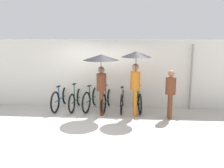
{
  "coord_description": "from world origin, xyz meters",
  "views": [
    {
      "loc": [
        1.08,
        -7.19,
        2.61
      ],
      "look_at": [
        0.49,
        0.97,
        1.0
      ],
      "focal_mm": 40.0,
      "sensor_mm": 36.0,
      "label": 1
    }
  ],
  "objects_px": {
    "parked_bicycle_0": "(61,98)",
    "parked_bicycle_2": "(91,99)",
    "parked_bicycle_1": "(76,99)",
    "parked_bicycle_4": "(122,100)",
    "parked_bicycle_3": "(107,100)",
    "pedestrian_leading": "(101,66)",
    "pedestrian_trailing": "(170,91)",
    "parked_bicycle_5": "(138,100)",
    "pedestrian_center": "(136,67)"
  },
  "relations": [
    {
      "from": "parked_bicycle_0",
      "to": "parked_bicycle_2",
      "type": "relative_size",
      "value": 1.08
    },
    {
      "from": "parked_bicycle_0",
      "to": "parked_bicycle_2",
      "type": "height_order",
      "value": "parked_bicycle_0"
    },
    {
      "from": "parked_bicycle_1",
      "to": "parked_bicycle_4",
      "type": "relative_size",
      "value": 0.92
    },
    {
      "from": "parked_bicycle_1",
      "to": "parked_bicycle_3",
      "type": "bearing_deg",
      "value": -84.94
    },
    {
      "from": "parked_bicycle_2",
      "to": "parked_bicycle_3",
      "type": "xyz_separation_m",
      "value": [
        0.55,
        -0.03,
        -0.03
      ]
    },
    {
      "from": "parked_bicycle_1",
      "to": "parked_bicycle_3",
      "type": "distance_m",
      "value": 1.11
    },
    {
      "from": "pedestrian_leading",
      "to": "pedestrian_trailing",
      "type": "bearing_deg",
      "value": 174.77
    },
    {
      "from": "parked_bicycle_4",
      "to": "parked_bicycle_3",
      "type": "bearing_deg",
      "value": 92.48
    },
    {
      "from": "pedestrian_trailing",
      "to": "pedestrian_leading",
      "type": "bearing_deg",
      "value": -0.41
    },
    {
      "from": "parked_bicycle_5",
      "to": "pedestrian_trailing",
      "type": "distance_m",
      "value": 1.37
    },
    {
      "from": "parked_bicycle_0",
      "to": "parked_bicycle_4",
      "type": "relative_size",
      "value": 1.04
    },
    {
      "from": "parked_bicycle_1",
      "to": "pedestrian_trailing",
      "type": "relative_size",
      "value": 1.05
    },
    {
      "from": "parked_bicycle_0",
      "to": "parked_bicycle_3",
      "type": "bearing_deg",
      "value": -85.39
    },
    {
      "from": "parked_bicycle_1",
      "to": "pedestrian_center",
      "type": "bearing_deg",
      "value": -103.81
    },
    {
      "from": "parked_bicycle_3",
      "to": "pedestrian_leading",
      "type": "distance_m",
      "value": 1.46
    },
    {
      "from": "parked_bicycle_5",
      "to": "pedestrian_trailing",
      "type": "bearing_deg",
      "value": -134.99
    },
    {
      "from": "parked_bicycle_3",
      "to": "parked_bicycle_2",
      "type": "bearing_deg",
      "value": 94.33
    },
    {
      "from": "parked_bicycle_5",
      "to": "parked_bicycle_4",
      "type": "bearing_deg",
      "value": 84.95
    },
    {
      "from": "parked_bicycle_4",
      "to": "pedestrian_leading",
      "type": "relative_size",
      "value": 0.88
    },
    {
      "from": "parked_bicycle_0",
      "to": "pedestrian_trailing",
      "type": "xyz_separation_m",
      "value": [
        3.74,
        -0.83,
        0.51
      ]
    },
    {
      "from": "parked_bicycle_4",
      "to": "pedestrian_center",
      "type": "xyz_separation_m",
      "value": [
        0.43,
        -0.72,
        1.27
      ]
    },
    {
      "from": "parked_bicycle_2",
      "to": "parked_bicycle_3",
      "type": "bearing_deg",
      "value": -81.39
    },
    {
      "from": "parked_bicycle_0",
      "to": "pedestrian_leading",
      "type": "xyz_separation_m",
      "value": [
        1.55,
        -0.73,
        1.25
      ]
    },
    {
      "from": "parked_bicycle_5",
      "to": "pedestrian_center",
      "type": "distance_m",
      "value": 1.46
    },
    {
      "from": "parked_bicycle_1",
      "to": "parked_bicycle_4",
      "type": "bearing_deg",
      "value": -84.69
    },
    {
      "from": "parked_bicycle_3",
      "to": "parked_bicycle_5",
      "type": "xyz_separation_m",
      "value": [
        1.1,
        0.01,
        0.02
      ]
    },
    {
      "from": "parked_bicycle_4",
      "to": "pedestrian_trailing",
      "type": "bearing_deg",
      "value": -116.27
    },
    {
      "from": "pedestrian_trailing",
      "to": "parked_bicycle_3",
      "type": "bearing_deg",
      "value": -18.72
    },
    {
      "from": "parked_bicycle_0",
      "to": "parked_bicycle_1",
      "type": "xyz_separation_m",
      "value": [
        0.55,
        -0.03,
        -0.03
      ]
    },
    {
      "from": "parked_bicycle_3",
      "to": "parked_bicycle_4",
      "type": "xyz_separation_m",
      "value": [
        0.55,
        0.01,
        0.01
      ]
    },
    {
      "from": "parked_bicycle_3",
      "to": "pedestrian_leading",
      "type": "bearing_deg",
      "value": 178.25
    },
    {
      "from": "parked_bicycle_0",
      "to": "pedestrian_trailing",
      "type": "height_order",
      "value": "pedestrian_trailing"
    },
    {
      "from": "parked_bicycle_5",
      "to": "pedestrian_trailing",
      "type": "height_order",
      "value": "pedestrian_trailing"
    },
    {
      "from": "parked_bicycle_0",
      "to": "pedestrian_trailing",
      "type": "distance_m",
      "value": 3.86
    },
    {
      "from": "pedestrian_center",
      "to": "pedestrian_trailing",
      "type": "xyz_separation_m",
      "value": [
        1.09,
        -0.09,
        -0.74
      ]
    },
    {
      "from": "parked_bicycle_0",
      "to": "parked_bicycle_1",
      "type": "distance_m",
      "value": 0.55
    },
    {
      "from": "parked_bicycle_2",
      "to": "parked_bicycle_1",
      "type": "bearing_deg",
      "value": 105.09
    },
    {
      "from": "parked_bicycle_2",
      "to": "parked_bicycle_5",
      "type": "xyz_separation_m",
      "value": [
        1.66,
        -0.02,
        -0.01
      ]
    },
    {
      "from": "parked_bicycle_0",
      "to": "parked_bicycle_4",
      "type": "bearing_deg",
      "value": -84.89
    },
    {
      "from": "parked_bicycle_3",
      "to": "parked_bicycle_4",
      "type": "height_order",
      "value": "parked_bicycle_3"
    },
    {
      "from": "parked_bicycle_1",
      "to": "pedestrian_leading",
      "type": "relative_size",
      "value": 0.81
    },
    {
      "from": "parked_bicycle_3",
      "to": "pedestrian_trailing",
      "type": "distance_m",
      "value": 2.29
    },
    {
      "from": "parked_bicycle_2",
      "to": "pedestrian_center",
      "type": "distance_m",
      "value": 2.12
    },
    {
      "from": "parked_bicycle_2",
      "to": "pedestrian_center",
      "type": "xyz_separation_m",
      "value": [
        1.54,
        -0.74,
        1.25
      ]
    },
    {
      "from": "parked_bicycle_4",
      "to": "pedestrian_trailing",
      "type": "distance_m",
      "value": 1.81
    },
    {
      "from": "parked_bicycle_0",
      "to": "pedestrian_trailing",
      "type": "relative_size",
      "value": 1.18
    },
    {
      "from": "parked_bicycle_4",
      "to": "parked_bicycle_1",
      "type": "bearing_deg",
      "value": 91.99
    },
    {
      "from": "parked_bicycle_4",
      "to": "parked_bicycle_5",
      "type": "height_order",
      "value": "parked_bicycle_5"
    },
    {
      "from": "parked_bicycle_2",
      "to": "parked_bicycle_3",
      "type": "distance_m",
      "value": 0.55
    },
    {
      "from": "parked_bicycle_4",
      "to": "parked_bicycle_5",
      "type": "distance_m",
      "value": 0.55
    }
  ]
}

